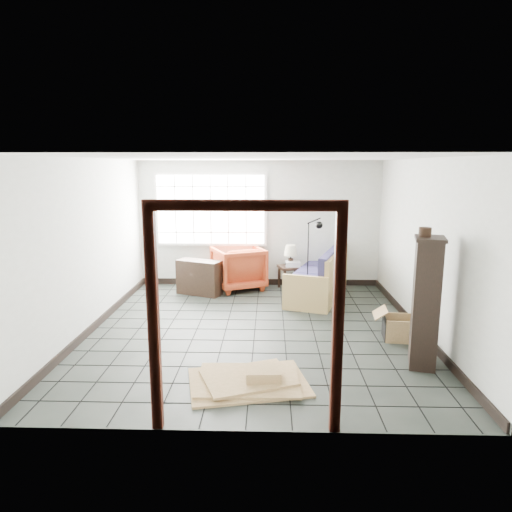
{
  "coord_description": "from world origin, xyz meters",
  "views": [
    {
      "loc": [
        0.22,
        -6.69,
        2.49
      ],
      "look_at": [
        0.01,
        0.3,
        1.1
      ],
      "focal_mm": 32.0,
      "sensor_mm": 36.0,
      "label": 1
    }
  ],
  "objects_px": {
    "armchair": "(238,266)",
    "tall_shelf": "(426,302)",
    "side_table": "(290,270)",
    "futon_sofa": "(321,279)"
  },
  "relations": [
    {
      "from": "armchair",
      "to": "tall_shelf",
      "type": "height_order",
      "value": "tall_shelf"
    },
    {
      "from": "side_table",
      "to": "tall_shelf",
      "type": "height_order",
      "value": "tall_shelf"
    },
    {
      "from": "armchair",
      "to": "tall_shelf",
      "type": "xyz_separation_m",
      "value": [
        2.57,
        -3.63,
        0.36
      ]
    },
    {
      "from": "side_table",
      "to": "tall_shelf",
      "type": "bearing_deg",
      "value": -67.43
    },
    {
      "from": "futon_sofa",
      "to": "side_table",
      "type": "xyz_separation_m",
      "value": [
        -0.58,
        0.53,
        0.06
      ]
    },
    {
      "from": "side_table",
      "to": "tall_shelf",
      "type": "distance_m",
      "value": 3.95
    },
    {
      "from": "futon_sofa",
      "to": "tall_shelf",
      "type": "height_order",
      "value": "tall_shelf"
    },
    {
      "from": "armchair",
      "to": "tall_shelf",
      "type": "bearing_deg",
      "value": 100.94
    },
    {
      "from": "futon_sofa",
      "to": "armchair",
      "type": "distance_m",
      "value": 1.73
    },
    {
      "from": "armchair",
      "to": "side_table",
      "type": "distance_m",
      "value": 1.06
    }
  ]
}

